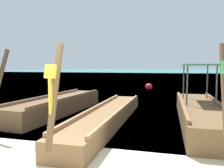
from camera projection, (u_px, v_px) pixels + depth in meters
sea_water at (164, 73)px, 63.28m from camera, size 120.00×120.00×0.00m
longtail_boat_turquoise_ribbon at (58, 105)px, 9.13m from camera, size 1.59×6.15×2.42m
longtail_boat_yellow_ribbon at (108, 116)px, 7.49m from camera, size 1.04×7.24×2.36m
longtail_boat_green_ribbon at (200, 113)px, 7.54m from camera, size 1.34×6.63×2.39m
mooring_buoy_near at (149, 87)px, 17.69m from camera, size 0.55×0.55×0.55m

